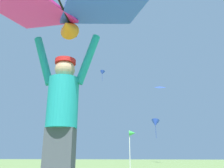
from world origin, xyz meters
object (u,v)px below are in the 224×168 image
object	(u,v)px
distant_kite_blue_mid_left	(160,87)
kite_flyer_person	(62,117)
held_stunt_kite	(66,11)
marker_flag	(132,135)
distant_kite_blue_high_right	(155,123)
distant_kite_blue_overhead_distant	(102,73)

from	to	relation	value
distant_kite_blue_mid_left	kite_flyer_person	bearing A→B (deg)	-90.72
held_stunt_kite	distant_kite_blue_mid_left	size ratio (longest dim) A/B	2.38
held_stunt_kite	marker_flag	xyz separation A→B (m)	(-0.68, 8.55, -0.74)
held_stunt_kite	marker_flag	size ratio (longest dim) A/B	1.30
held_stunt_kite	distant_kite_blue_high_right	size ratio (longest dim) A/B	0.85
held_stunt_kite	distant_kite_blue_mid_left	bearing A→B (deg)	89.33
marker_flag	held_stunt_kite	bearing A→B (deg)	-85.47
kite_flyer_person	distant_kite_blue_high_right	bearing A→B (deg)	91.89
held_stunt_kite	distant_kite_blue_high_right	bearing A→B (deg)	91.92
held_stunt_kite	distant_kite_blue_overhead_distant	bearing A→B (deg)	106.22
distant_kite_blue_overhead_distant	kite_flyer_person	bearing A→B (deg)	-73.76
distant_kite_blue_high_right	distant_kite_blue_mid_left	bearing A→B (deg)	-81.64
held_stunt_kite	marker_flag	distance (m)	8.61
kite_flyer_person	marker_flag	xyz separation A→B (m)	(-0.66, 8.45, 0.54)
distant_kite_blue_mid_left	distant_kite_blue_high_right	world-z (taller)	distant_kite_blue_mid_left
distant_kite_blue_high_right	marker_flag	world-z (taller)	distant_kite_blue_high_right
distant_kite_blue_mid_left	distant_kite_blue_overhead_distant	bearing A→B (deg)	130.34
distant_kite_blue_mid_left	distant_kite_blue_high_right	bearing A→B (deg)	98.36
kite_flyer_person	marker_flag	world-z (taller)	kite_flyer_person
kite_flyer_person	distant_kite_blue_mid_left	xyz separation A→B (m)	(0.26, 20.77, 6.41)
kite_flyer_person	held_stunt_kite	size ratio (longest dim) A/B	0.87
distant_kite_blue_mid_left	distant_kite_blue_high_right	distance (m)	8.76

